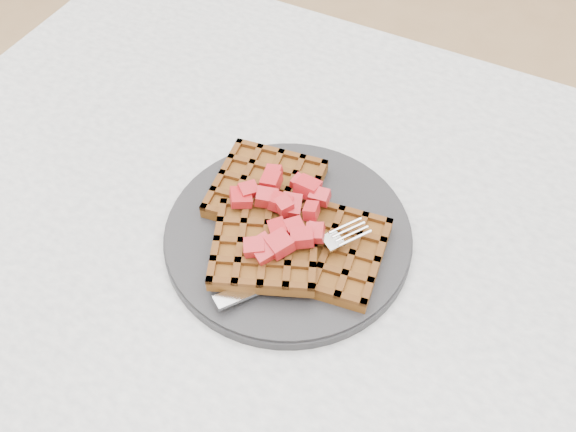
{
  "coord_description": "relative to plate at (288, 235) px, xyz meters",
  "views": [
    {
      "loc": [
        0.09,
        -0.36,
        1.3
      ],
      "look_at": [
        -0.1,
        0.01,
        0.79
      ],
      "focal_mm": 40.0,
      "sensor_mm": 36.0,
      "label": 1
    }
  ],
  "objects": [
    {
      "name": "fork",
      "position": [
        0.04,
        -0.04,
        0.02
      ],
      "size": [
        0.12,
        0.16,
        0.02
      ],
      "primitive_type": null,
      "rotation": [
        0.0,
        0.0,
        -0.59
      ],
      "color": "silver",
      "rests_on": "plate"
    },
    {
      "name": "table",
      "position": [
        0.1,
        -0.01,
        -0.12
      ],
      "size": [
        1.2,
        0.8,
        0.75
      ],
      "color": "silver",
      "rests_on": "ground"
    },
    {
      "name": "plate",
      "position": [
        0.0,
        0.0,
        0.0
      ],
      "size": [
        0.26,
        0.26,
        0.02
      ],
      "primitive_type": "cylinder",
      "color": "black",
      "rests_on": "table"
    },
    {
      "name": "strawberry_pile",
      "position": [
        -0.0,
        0.0,
        0.05
      ],
      "size": [
        0.15,
        0.15,
        0.02
      ],
      "primitive_type": null,
      "color": "maroon",
      "rests_on": "waffles"
    },
    {
      "name": "waffles",
      "position": [
        0.0,
        -0.0,
        0.02
      ],
      "size": [
        0.22,
        0.21,
        0.03
      ],
      "color": "brown",
      "rests_on": "plate"
    }
  ]
}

